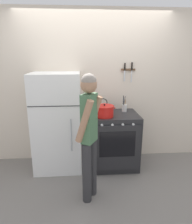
{
  "coord_description": "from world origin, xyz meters",
  "views": [
    {
      "loc": [
        -0.22,
        -3.37,
        1.81
      ],
      "look_at": [
        -0.0,
        -0.47,
        0.99
      ],
      "focal_mm": 32.0,
      "sensor_mm": 36.0,
      "label": 1
    }
  ],
  "objects_px": {
    "tea_kettle": "(103,108)",
    "stove_range": "(114,140)",
    "dutch_oven_pot": "(104,111)",
    "utensil_jar": "(124,107)",
    "refrigerator": "(58,122)",
    "person": "(89,132)"
  },
  "relations": [
    {
      "from": "tea_kettle",
      "to": "stove_range",
      "type": "bearing_deg",
      "value": -43.93
    },
    {
      "from": "stove_range",
      "to": "dutch_oven_pot",
      "type": "height_order",
      "value": "dutch_oven_pot"
    },
    {
      "from": "dutch_oven_pot",
      "to": "utensil_jar",
      "type": "relative_size",
      "value": 1.24
    },
    {
      "from": "refrigerator",
      "to": "person",
      "type": "relative_size",
      "value": 0.97
    },
    {
      "from": "tea_kettle",
      "to": "person",
      "type": "relative_size",
      "value": 0.14
    },
    {
      "from": "stove_range",
      "to": "tea_kettle",
      "type": "height_order",
      "value": "tea_kettle"
    },
    {
      "from": "refrigerator",
      "to": "utensil_jar",
      "type": "distance_m",
      "value": 1.13
    },
    {
      "from": "stove_range",
      "to": "person",
      "type": "distance_m",
      "value": 1.0
    },
    {
      "from": "person",
      "to": "dutch_oven_pot",
      "type": "bearing_deg",
      "value": 7.3
    },
    {
      "from": "dutch_oven_pot",
      "to": "tea_kettle",
      "type": "xyz_separation_m",
      "value": [
        0.01,
        0.26,
        -0.02
      ]
    },
    {
      "from": "refrigerator",
      "to": "tea_kettle",
      "type": "distance_m",
      "value": 0.78
    },
    {
      "from": "refrigerator",
      "to": "stove_range",
      "type": "height_order",
      "value": "refrigerator"
    },
    {
      "from": "stove_range",
      "to": "person",
      "type": "bearing_deg",
      "value": -119.42
    },
    {
      "from": "stove_range",
      "to": "tea_kettle",
      "type": "bearing_deg",
      "value": 136.07
    },
    {
      "from": "refrigerator",
      "to": "dutch_oven_pot",
      "type": "bearing_deg",
      "value": -10.34
    },
    {
      "from": "dutch_oven_pot",
      "to": "utensil_jar",
      "type": "xyz_separation_m",
      "value": [
        0.37,
        0.26,
        -0.02
      ]
    },
    {
      "from": "dutch_oven_pot",
      "to": "stove_range",
      "type": "bearing_deg",
      "value": 30.15
    },
    {
      "from": "refrigerator",
      "to": "person",
      "type": "xyz_separation_m",
      "value": [
        0.48,
        -0.81,
        0.14
      ]
    },
    {
      "from": "refrigerator",
      "to": "person",
      "type": "height_order",
      "value": "person"
    },
    {
      "from": "person",
      "to": "tea_kettle",
      "type": "bearing_deg",
      "value": 12.05
    },
    {
      "from": "stove_range",
      "to": "person",
      "type": "relative_size",
      "value": 0.56
    },
    {
      "from": "dutch_oven_pot",
      "to": "tea_kettle",
      "type": "height_order",
      "value": "tea_kettle"
    }
  ]
}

